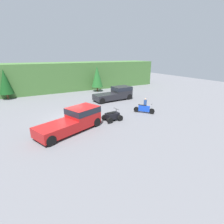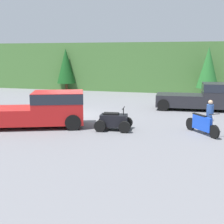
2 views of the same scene
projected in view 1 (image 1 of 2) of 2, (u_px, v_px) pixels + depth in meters
ground_plane at (70, 118)px, 18.54m from camera, size 80.00×80.00×0.00m
hillside_backdrop at (44, 78)px, 31.07m from camera, size 44.00×6.00×4.98m
tree_left at (5, 82)px, 25.56m from camera, size 1.94×1.94×4.40m
tree_mid_left at (97, 77)px, 31.16m from camera, size 1.98×1.98×4.49m
pickup_truck_red at (75, 119)px, 15.38m from camera, size 6.19×4.06×1.88m
pickup_truck_second at (116, 93)px, 25.72m from camera, size 5.83×2.49×1.88m
dirt_bike at (144, 109)px, 19.92m from camera, size 1.58×1.94×1.15m
quad_atv at (112, 116)px, 17.65m from camera, size 1.94×1.40×1.18m
rider_person at (145, 105)px, 20.18m from camera, size 0.48×0.48×1.65m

